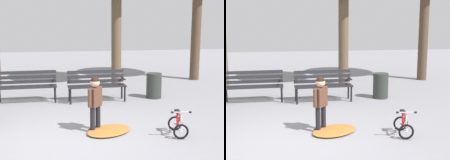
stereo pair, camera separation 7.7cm
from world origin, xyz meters
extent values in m
plane|color=gray|center=(0.00, 0.00, 0.00)|extent=(36.00, 36.00, 0.00)
cube|color=#232328|center=(-1.02, 3.38, 0.44)|extent=(1.60, 0.13, 0.03)
cube|color=#232328|center=(-1.02, 3.26, 0.44)|extent=(1.60, 0.13, 0.03)
cube|color=#232328|center=(-1.01, 3.14, 0.44)|extent=(1.60, 0.13, 0.03)
cube|color=#232328|center=(-1.01, 3.02, 0.44)|extent=(1.60, 0.13, 0.03)
cube|color=#232328|center=(-1.02, 3.42, 0.54)|extent=(1.60, 0.10, 0.09)
cube|color=#232328|center=(-1.02, 3.42, 0.67)|extent=(1.60, 0.10, 0.09)
cube|color=#232328|center=(-1.02, 3.42, 0.81)|extent=(1.60, 0.10, 0.09)
cylinder|color=black|center=(-0.26, 3.07, 0.22)|extent=(0.05, 0.05, 0.44)
cylinder|color=black|center=(-0.27, 3.43, 0.22)|extent=(0.05, 0.05, 0.44)
cube|color=black|center=(-0.27, 3.25, 0.62)|extent=(0.05, 0.40, 0.03)
cylinder|color=black|center=(-1.77, 3.37, 0.22)|extent=(0.05, 0.05, 0.44)
cube|color=#232328|center=(0.88, 3.18, 0.44)|extent=(1.60, 0.14, 0.03)
cube|color=#232328|center=(0.88, 3.06, 0.44)|extent=(1.60, 0.14, 0.03)
cube|color=#232328|center=(0.89, 2.94, 0.44)|extent=(1.60, 0.14, 0.03)
cube|color=#232328|center=(0.89, 2.82, 0.44)|extent=(1.60, 0.14, 0.03)
cube|color=#232328|center=(0.88, 3.22, 0.54)|extent=(1.60, 0.11, 0.09)
cube|color=#232328|center=(0.88, 3.22, 0.67)|extent=(1.60, 0.11, 0.09)
cube|color=#232328|center=(0.88, 3.22, 0.81)|extent=(1.60, 0.11, 0.09)
cylinder|color=black|center=(1.64, 2.87, 0.22)|extent=(0.05, 0.05, 0.44)
cylinder|color=black|center=(1.63, 3.23, 0.22)|extent=(0.05, 0.05, 0.44)
cube|color=black|center=(1.63, 3.05, 0.62)|extent=(0.06, 0.40, 0.03)
cylinder|color=black|center=(0.14, 2.81, 0.22)|extent=(0.05, 0.05, 0.44)
cylinder|color=black|center=(0.13, 3.17, 0.22)|extent=(0.05, 0.05, 0.44)
cube|color=black|center=(0.14, 2.99, 0.62)|extent=(0.06, 0.40, 0.03)
cylinder|color=black|center=(0.62, 0.62, 0.26)|extent=(0.10, 0.10, 0.52)
cube|color=black|center=(0.62, 0.62, 0.03)|extent=(0.18, 0.18, 0.06)
cylinder|color=black|center=(0.49, 0.49, 0.26)|extent=(0.10, 0.10, 0.52)
cube|color=black|center=(0.49, 0.49, 0.03)|extent=(0.18, 0.18, 0.06)
cube|color=brown|center=(0.55, 0.56, 0.71)|extent=(0.30, 0.30, 0.38)
sphere|color=#E0B28E|center=(0.55, 0.56, 1.01)|extent=(0.19, 0.19, 0.19)
sphere|color=black|center=(0.55, 0.56, 1.04)|extent=(0.18, 0.18, 0.18)
cylinder|color=brown|center=(0.68, 0.68, 0.72)|extent=(0.08, 0.08, 0.36)
cylinder|color=brown|center=(0.43, 0.43, 0.72)|extent=(0.08, 0.08, 0.36)
torus|color=black|center=(2.10, -0.18, 0.15)|extent=(0.30, 0.08, 0.30)
cylinder|color=silver|center=(2.10, -0.18, 0.15)|extent=(0.06, 0.05, 0.04)
torus|color=black|center=(2.17, 0.33, 0.15)|extent=(0.30, 0.08, 0.30)
cylinder|color=silver|center=(2.17, 0.33, 0.15)|extent=(0.06, 0.05, 0.04)
torus|color=white|center=(2.28, 0.32, 0.05)|extent=(0.11, 0.04, 0.11)
torus|color=white|center=(2.06, 0.35, 0.05)|extent=(0.11, 0.04, 0.11)
cylinder|color=red|center=(2.13, 0.00, 0.32)|extent=(0.08, 0.31, 0.32)
cylinder|color=red|center=(2.15, 0.16, 0.30)|extent=(0.05, 0.08, 0.27)
cylinder|color=red|center=(2.16, 0.23, 0.16)|extent=(0.06, 0.20, 0.05)
cylinder|color=silver|center=(2.11, -0.16, 0.31)|extent=(0.04, 0.08, 0.32)
cylinder|color=red|center=(2.13, 0.02, 0.42)|extent=(0.08, 0.32, 0.05)
cube|color=black|center=(2.15, 0.18, 0.45)|extent=(0.11, 0.18, 0.04)
cylinder|color=silver|center=(2.11, -0.14, 0.52)|extent=(0.34, 0.07, 0.02)
cylinder|color=black|center=(2.28, -0.16, 0.52)|extent=(0.05, 0.04, 0.04)
cylinder|color=black|center=(1.94, -0.12, 0.52)|extent=(0.05, 0.04, 0.04)
ellipsoid|color=#B26B2D|center=(0.82, 0.44, 0.04)|extent=(1.20, 1.11, 0.07)
cylinder|color=#2D332D|center=(2.57, 3.19, 0.36)|extent=(0.44, 0.44, 0.72)
cylinder|color=brown|center=(1.83, 5.29, 1.56)|extent=(0.34, 0.34, 3.12)
cylinder|color=brown|center=(4.95, 5.86, 1.78)|extent=(0.35, 0.35, 3.55)
camera|label=1|loc=(-0.17, -5.88, 2.24)|focal=53.04mm
camera|label=2|loc=(-0.09, -5.89, 2.24)|focal=53.04mm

